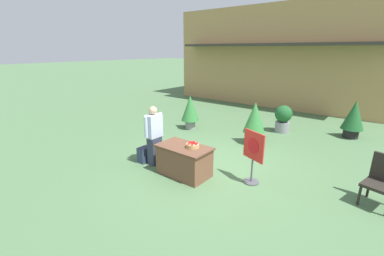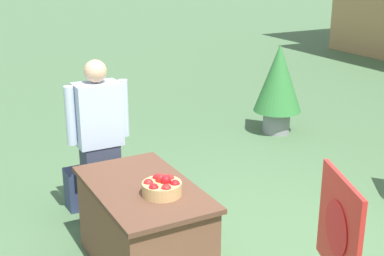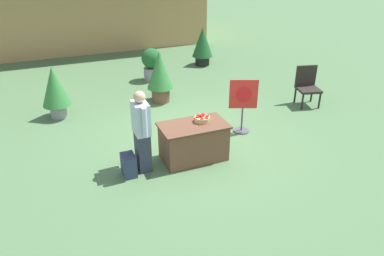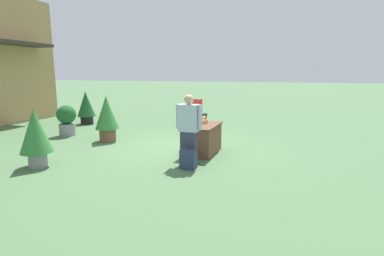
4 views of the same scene
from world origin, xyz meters
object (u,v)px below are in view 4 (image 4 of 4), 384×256
person_visitor (189,130)px  backpack (189,159)px  display_table (202,139)px  potted_plant_far_right (67,119)px  potted_plant_near_left (35,134)px  potted_plant_near_right (86,106)px  potted_plant_far_left (107,116)px  apple_basket (202,121)px  patio_chair (196,111)px  poster_board (195,118)px

person_visitor → backpack: (-0.31, -0.10, -0.59)m
display_table → potted_plant_far_right: potted_plant_far_right is taller
display_table → backpack: display_table is taller
person_visitor → potted_plant_near_left: (-1.30, 3.08, -0.06)m
backpack → potted_plant_near_right: size_ratio=0.32×
potted_plant_near_left → potted_plant_far_left: 2.65m
potted_plant_far_right → potted_plant_near_right: potted_plant_near_right is taller
person_visitor → display_table: bearing=-0.0°
apple_basket → person_visitor: person_visitor is taller
display_table → potted_plant_far_left: size_ratio=0.95×
apple_basket → potted_plant_far_right: (0.41, 4.82, -0.26)m
backpack → patio_chair: size_ratio=0.41×
display_table → apple_basket: bearing=18.2°
potted_plant_near_right → potted_plant_far_left: potted_plant_far_left is taller
backpack → poster_board: 2.95m
patio_chair → potted_plant_near_left: 6.38m
poster_board → potted_plant_near_left: potted_plant_near_left is taller
potted_plant_near_left → backpack: bearing=-72.7°
potted_plant_near_left → person_visitor: bearing=-67.1°
poster_board → potted_plant_near_left: size_ratio=0.96×
potted_plant_near_left → patio_chair: bearing=-14.5°
potted_plant_near_right → potted_plant_far_right: bearing=-157.2°
poster_board → potted_plant_near_left: (-3.80, 2.40, 0.06)m
person_visitor → patio_chair: 5.09m
backpack → potted_plant_far_left: (1.66, 3.22, 0.56)m
display_table → backpack: (-1.34, -0.11, -0.16)m
potted_plant_far_left → apple_basket: bearing=-92.0°
potted_plant_near_right → apple_basket: bearing=-113.7°
potted_plant_far_left → potted_plant_near_right: bearing=48.0°
display_table → person_visitor: bearing=-179.6°
person_visitor → potted_plant_far_left: 3.39m
display_table → apple_basket: (0.21, 0.07, 0.43)m
backpack → potted_plant_near_left: 3.38m
display_table → potted_plant_near_left: 3.88m
potted_plant_near_right → potted_plant_far_left: 3.59m
patio_chair → potted_plant_near_left: size_ratio=0.79×
potted_plant_far_right → apple_basket: bearing=-94.8°
apple_basket → patio_chair: (3.63, 1.41, -0.25)m
apple_basket → potted_plant_near_right: size_ratio=0.23×
poster_board → potted_plant_near_right: bearing=-171.7°
backpack → display_table: bearing=4.7°
poster_board → patio_chair: bearing=130.8°
potted_plant_far_left → backpack: bearing=-117.3°
backpack → potted_plant_near_left: (-0.99, 3.19, 0.54)m
backpack → potted_plant_far_right: potted_plant_far_right is taller
poster_board → potted_plant_far_right: (-0.85, 4.21, -0.14)m
apple_basket → potted_plant_near_right: bearing=66.3°
person_visitor → potted_plant_near_left: size_ratio=1.22×
potted_plant_near_left → poster_board: bearing=-32.3°
patio_chair → potted_plant_far_left: (-3.52, 1.63, 0.22)m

